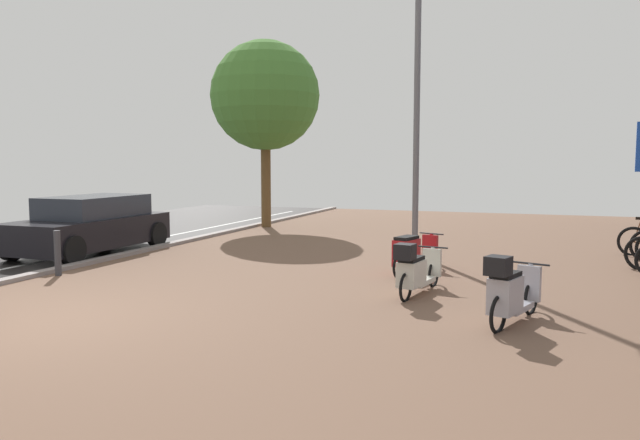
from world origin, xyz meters
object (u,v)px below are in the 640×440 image
Objects in this scene: lamp_post at (417,94)px; street_tree at (265,96)px; scooter_mid at (510,292)px; bollard_far at (58,253)px; scooter_far at (412,254)px; scooter_near at (415,271)px; parked_car_near at (91,225)px.

street_tree is (-5.76, 4.25, 0.57)m from lamp_post.
scooter_mid reaches higher than bollard_far.
scooter_far is 6.69m from bollard_far.
scooter_near is 1.87m from scooter_far.
scooter_far is at bearing -79.97° from lamp_post.
street_tree is at bearing 132.64° from scooter_far.
street_tree reaches higher than scooter_near.
lamp_post is at bearing 100.03° from scooter_far.
scooter_mid is at bearing -67.10° from lamp_post.
parked_car_near is 2.91m from bollard_far.
street_tree is at bearing 143.56° from lamp_post.
lamp_post is 8.24m from bollard_far.
scooter_near is 2.05× the size of bollard_far.
scooter_mid is (1.51, -1.34, 0.04)m from scooter_near.
scooter_mid is at bearing -58.41° from scooter_far.
scooter_mid is 0.41× the size of parked_car_near.
street_tree is 7.01× the size of bollard_far.
street_tree is at bearing 77.54° from parked_car_near.
parked_car_near is at bearing 166.26° from scooter_near.
lamp_post reaches higher than scooter_mid.
scooter_far is 0.43× the size of parked_car_near.
lamp_post is at bearing 101.39° from scooter_near.
scooter_mid is 0.24× the size of lamp_post.
parked_car_near is at bearing 160.96° from scooter_mid.
parked_car_near is at bearing -102.46° from street_tree.
street_tree is at bearing 89.68° from bollard_far.
parked_car_near is (-9.59, 3.31, 0.20)m from scooter_mid.
scooter_near is 0.26× the size of lamp_post.
scooter_near is at bearing 4.86° from bollard_far.
parked_car_near is at bearing 118.87° from bollard_far.
scooter_far is 7.66m from parked_car_near.
scooter_far is at bearing 20.93° from bollard_far.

